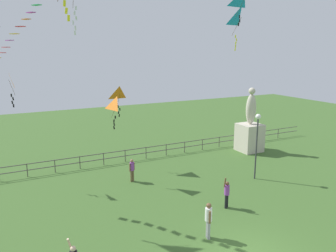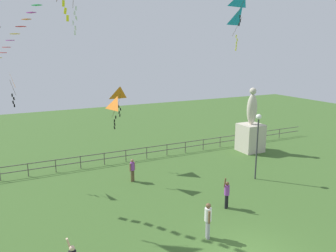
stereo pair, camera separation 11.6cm
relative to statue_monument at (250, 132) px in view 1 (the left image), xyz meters
name	(u,v)px [view 1 (the left image)]	position (x,y,z in m)	size (l,w,h in m)	color
statue_monument	(250,132)	(0.00, 0.00, 0.00)	(1.84, 1.84, 5.45)	beige
lamppost	(257,132)	(-3.91, -5.23, 1.54)	(0.36, 0.36, 4.44)	#38383D
person_0	(227,192)	(-8.21, -7.86, -0.78)	(0.47, 0.28, 1.80)	black
person_1	(132,169)	(-11.45, -1.95, -0.80)	(0.44, 0.28, 1.53)	brown
person_2	(208,218)	(-10.80, -9.95, -0.69)	(0.32, 0.51, 1.74)	#99999E
kite_0	(9,81)	(-18.12, 1.05, 4.94)	(0.42, 0.77, 2.20)	orange
kite_1	(120,95)	(-11.14, 0.98, 3.72)	(1.02, 0.80, 2.19)	orange
kite_2	(0,28)	(-18.38, -3.01, 7.83)	(1.26, 1.21, 2.60)	#19B2B2
kite_4	(241,18)	(-3.62, -2.67, 8.88)	(1.05, 1.29, 2.84)	#198CD1
kite_6	(244,0)	(-5.45, -5.14, 9.63)	(1.22, 1.00, 1.95)	#198CD1
kite_7	(117,105)	(-12.09, -1.31, 3.40)	(0.86, 1.16, 2.05)	orange
waterfront_railing	(126,154)	(-10.43, 2.06, -1.05)	(36.03, 0.06, 0.95)	#4C4742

